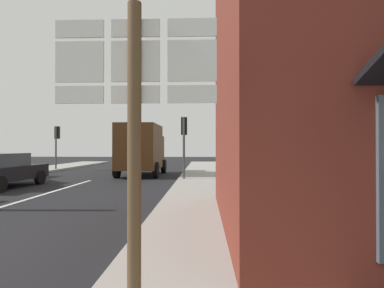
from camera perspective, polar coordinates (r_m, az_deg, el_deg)
ground_plane at (r=15.22m, az=-20.63°, el=-7.06°), size 80.00×80.00×0.00m
sidewalk_right at (r=12.07m, az=2.90°, el=-8.48°), size 2.90×44.00×0.14m
lane_centre_stripe at (r=11.66m, az=-28.31°, el=-9.02°), size 0.16×12.00×0.01m
sedan_far at (r=15.52m, az=-31.39°, el=-4.07°), size 2.13×4.28×1.47m
delivery_truck at (r=19.20m, az=-9.16°, el=-0.78°), size 2.49×5.00×3.05m
route_sign_post at (r=3.23m, az=-10.37°, el=4.09°), size 1.66×0.14×3.20m
traffic_light_far_left at (r=24.88m, az=-23.36°, el=1.03°), size 0.30×0.49×3.23m
traffic_light_near_right at (r=15.94m, az=-1.46°, el=1.87°), size 0.30×0.49×3.25m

